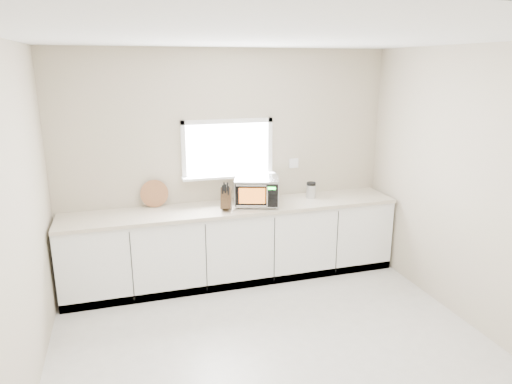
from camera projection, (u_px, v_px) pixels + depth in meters
name	position (u px, v px, depth m)	size (l,w,h in m)	color
ground	(283.00, 361.00, 4.00)	(4.00, 4.00, 0.00)	beige
back_wall	(228.00, 164.00, 5.47)	(4.00, 0.17, 2.70)	#B5A38F
cabinets	(235.00, 244.00, 5.45)	(3.92, 0.60, 0.88)	white
countertop	(234.00, 208.00, 5.31)	(3.92, 0.64, 0.04)	beige
microwave	(257.00, 191.00, 5.32)	(0.60, 0.53, 0.32)	black
knife_block	(226.00, 198.00, 5.15)	(0.18, 0.25, 0.33)	#4B331A
cutting_board	(154.00, 194.00, 5.25)	(0.32, 0.32, 0.02)	#96663A
coffee_grinder	(311.00, 190.00, 5.62)	(0.13, 0.13, 0.20)	silver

